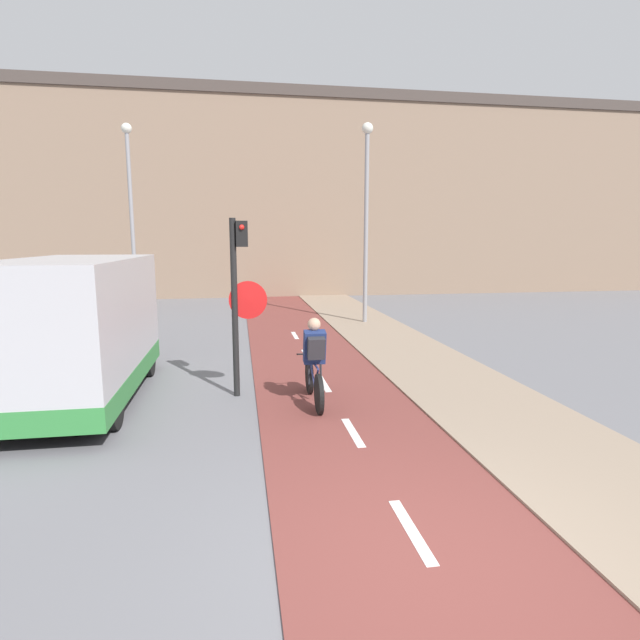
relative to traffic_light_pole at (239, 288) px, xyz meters
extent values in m
plane|color=slate|center=(1.58, -5.08, -1.95)|extent=(120.00, 120.00, 0.00)
cube|color=brown|center=(1.58, -5.08, -1.94)|extent=(2.66, 60.00, 0.02)
cube|color=white|center=(1.58, -4.58, -1.93)|extent=(0.12, 1.10, 0.00)
cube|color=white|center=(1.58, -2.08, -1.93)|extent=(0.12, 1.10, 0.00)
cube|color=white|center=(1.58, 0.42, -1.93)|extent=(0.12, 1.10, 0.00)
cube|color=white|center=(1.58, 2.92, -1.93)|extent=(0.12, 1.10, 0.00)
cube|color=white|center=(1.58, 5.42, -1.93)|extent=(0.12, 1.10, 0.00)
cube|color=#89705B|center=(1.58, 18.08, 2.74)|extent=(60.00, 5.00, 9.39)
cube|color=#473D38|center=(1.58, 18.08, 7.69)|extent=(60.00, 5.20, 0.50)
cylinder|color=black|center=(-0.08, 0.00, -0.38)|extent=(0.11, 0.11, 3.15)
cube|color=black|center=(0.07, 0.00, 0.93)|extent=(0.20, 0.20, 0.44)
sphere|color=red|center=(0.07, -0.11, 1.04)|extent=(0.09, 0.09, 0.09)
cone|color=red|center=(0.15, 0.00, -0.22)|extent=(0.67, 0.01, 0.67)
cone|color=silver|center=(0.15, 0.00, -0.22)|extent=(0.60, 0.02, 0.60)
cylinder|color=gray|center=(-3.70, 10.09, 1.29)|extent=(0.14, 0.14, 6.47)
sphere|color=silver|center=(-3.70, 10.09, 4.63)|extent=(0.36, 0.36, 0.36)
cylinder|color=gray|center=(4.15, 7.31, 1.13)|extent=(0.14, 0.14, 6.16)
sphere|color=silver|center=(4.15, 7.31, 4.32)|extent=(0.36, 0.36, 0.36)
cylinder|color=black|center=(1.22, -1.18, -1.62)|extent=(0.07, 0.66, 0.66)
cylinder|color=black|center=(1.22, -0.08, -1.62)|extent=(0.07, 0.66, 0.66)
cylinder|color=navy|center=(1.22, -0.42, -1.45)|extent=(0.04, 0.70, 0.41)
cylinder|color=navy|center=(1.22, -0.93, -1.43)|extent=(0.04, 0.37, 0.43)
cylinder|color=navy|center=(1.22, -0.59, -1.24)|extent=(0.04, 1.03, 0.07)
cylinder|color=navy|center=(1.22, -0.97, -1.63)|extent=(0.04, 0.42, 0.05)
cylinder|color=black|center=(1.22, -0.08, -1.21)|extent=(0.46, 0.03, 0.03)
cube|color=navy|center=(1.22, -0.71, -0.95)|extent=(0.36, 0.31, 0.59)
sphere|color=tan|center=(1.22, -0.67, -0.57)|extent=(0.22, 0.22, 0.22)
cylinder|color=#232328|center=(1.12, -0.75, -1.38)|extent=(0.04, 0.07, 0.41)
cylinder|color=#232328|center=(1.32, -0.75, -1.38)|extent=(0.04, 0.07, 0.41)
cube|color=#28282D|center=(1.22, -0.89, -0.93)|extent=(0.28, 0.23, 0.39)
cube|color=#B7B7BC|center=(-2.76, 0.15, -0.59)|extent=(1.94, 4.61, 2.22)
cube|color=#33843D|center=(-2.76, 0.15, -1.53)|extent=(1.95, 4.62, 0.36)
cube|color=black|center=(-2.76, 2.44, -0.21)|extent=(1.75, 0.04, 0.70)
cylinder|color=black|center=(-3.63, 1.65, -1.60)|extent=(0.18, 0.70, 0.70)
cylinder|color=black|center=(-1.88, 1.65, -1.60)|extent=(0.18, 0.70, 0.70)
cylinder|color=black|center=(-1.88, -1.35, -1.60)|extent=(0.18, 0.70, 0.70)
camera|label=1|loc=(0.00, -8.79, 0.83)|focal=28.00mm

